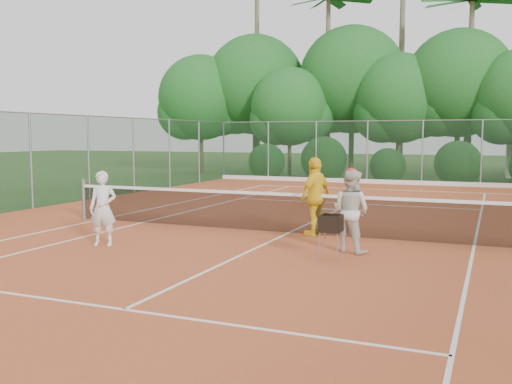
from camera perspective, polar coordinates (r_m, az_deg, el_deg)
ground at (r=13.46m, az=3.16°, el=-4.25°), size 120.00×120.00×0.00m
clay_court at (r=13.46m, az=3.16°, el=-4.21°), size 18.00×36.00×0.02m
tennis_net at (r=13.38m, az=3.17°, el=-2.00°), size 11.97×0.10×1.10m
player_white at (r=12.32m, az=-15.06°, el=-1.58°), size 0.66×0.55×1.56m
player_center_grp at (r=11.37m, az=9.47°, el=-1.85°), size 0.95×0.85×1.67m
player_yellow at (r=13.16m, az=5.98°, el=-0.44°), size 0.73×1.14×1.80m
ball_hopper at (r=10.56m, az=7.52°, el=-3.22°), size 0.37×0.37×0.85m
stray_ball_a at (r=25.95m, az=6.44°, el=0.62°), size 0.07×0.07×0.07m
stray_ball_b at (r=24.65m, az=16.15°, el=0.17°), size 0.07×0.07×0.07m
stray_ball_c at (r=21.46m, az=10.38°, el=-0.48°), size 0.07×0.07×0.07m
court_markings at (r=13.46m, az=3.16°, el=-4.15°), size 11.03×23.83×0.01m
fence_back at (r=27.86m, az=13.66°, el=3.86°), size 18.07×0.07×3.00m
tropical_treeline at (r=32.97m, az=17.78°, el=10.26°), size 32.10×8.49×15.03m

